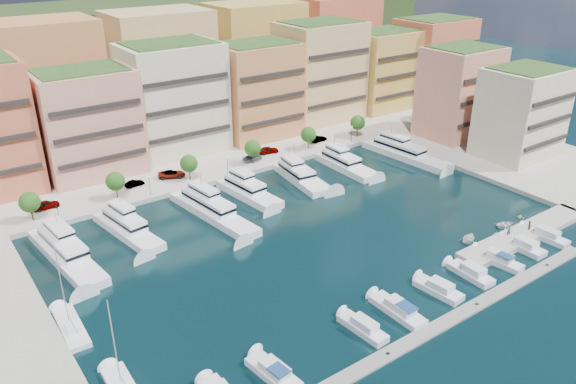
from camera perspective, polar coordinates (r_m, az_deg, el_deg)
name	(u,v)px	position (r m, az deg, el deg)	size (l,w,h in m)	color
ground	(316,235)	(100.80, 2.86, -4.42)	(400.00, 400.00, 0.00)	black
north_quay	(168,140)	(149.91, -12.06, 5.15)	(220.00, 64.00, 2.00)	#9E998E
east_quay	(552,171)	(140.82, 25.24, 1.94)	(34.00, 76.00, 2.00)	#9E998E
hillside	(105,100)	(193.10, -18.08, 8.91)	(240.00, 40.00, 58.00)	#213516
south_pontoon	(435,329)	(81.48, 14.68, -13.33)	(72.00, 2.20, 0.35)	gray
finger_pier	(524,236)	(108.89, 22.87, -4.17)	(32.00, 5.00, 2.00)	#9E998E
apartment_2	(88,123)	(128.10, -19.68, 6.66)	(20.00, 15.50, 22.80)	tan
apartment_3	(173,98)	(136.29, -11.57, 9.32)	(22.00, 16.50, 25.80)	beige
apartment_4	(257,90)	(144.91, -3.19, 10.29)	(20.00, 15.50, 23.80)	#D3734F
apartment_5	(320,71)	(158.64, 3.24, 12.14)	(22.00, 16.50, 26.80)	#D8B772
apartment_6	(382,70)	(172.04, 9.51, 12.17)	(20.00, 15.50, 22.80)	gold
apartment_7	(433,59)	(185.00, 14.52, 12.94)	(22.00, 16.50, 24.80)	#D36A46
apartment_east_a	(459,92)	(151.41, 17.02, 9.70)	(18.00, 14.50, 22.80)	tan
apartment_east_b	(522,113)	(141.94, 22.65, 7.46)	(18.00, 14.50, 20.80)	beige
backblock_1	(45,84)	(149.27, -23.44, 10.00)	(26.00, 18.00, 30.00)	#D3734F
backblock_2	(161,68)	(158.11, -12.76, 12.16)	(26.00, 18.00, 30.00)	#D8B772
backblock_3	(255,55)	(171.80, -3.36, 13.70)	(26.00, 18.00, 30.00)	gold
backblock_4	(333,44)	(189.30, 4.57, 14.71)	(26.00, 18.00, 30.00)	#D36A46
tree_0	(29,202)	(112.20, -24.78, -0.94)	(3.80, 3.80, 5.65)	#473323
tree_1	(115,181)	(115.48, -17.14, 1.04)	(3.80, 3.80, 5.65)	#473323
tree_2	(189,164)	(120.80, -10.04, 2.86)	(3.80, 3.80, 5.65)	#473323
tree_3	(253,148)	(127.91, -3.62, 4.47)	(3.80, 3.80, 5.65)	#473323
tree_4	(308,135)	(136.54, 2.08, 5.85)	(3.80, 3.80, 5.65)	#473323
tree_5	(358,123)	(146.41, 7.09, 7.00)	(3.80, 3.80, 5.65)	#473323
lamppost_0	(57,206)	(111.12, -22.45, -1.28)	(0.30, 0.30, 4.20)	black
lamppost_1	(149,182)	(115.61, -13.92, 0.97)	(0.30, 0.30, 4.20)	black
lamppost_2	(227,163)	(122.61, -6.19, 2.98)	(0.30, 0.30, 4.20)	black
lamppost_3	(294,146)	(131.71, 0.62, 4.71)	(0.30, 0.30, 4.20)	black
lamppost_4	(352,131)	(142.51, 6.49, 6.14)	(0.30, 0.30, 4.20)	black
yacht_0	(65,252)	(100.53, -21.75, -5.66)	(6.98, 23.60, 7.30)	white
yacht_1	(126,228)	(104.80, -16.10, -3.56)	(6.89, 19.12, 7.30)	white
yacht_2	(211,209)	(108.17, -7.87, -1.75)	(7.09, 24.26, 7.30)	white
yacht_3	(247,191)	(115.16, -4.18, 0.15)	(6.25, 17.30, 7.30)	white
yacht_4	(300,176)	(121.87, 1.26, 1.60)	(7.24, 17.98, 7.30)	white
yacht_5	(344,163)	(129.19, 5.73, 2.92)	(5.24, 17.71, 7.30)	white
yacht_6	(403,152)	(137.96, 11.61, 3.98)	(6.80, 24.22, 7.30)	white
cruiser_1	(274,373)	(71.76, -1.46, -17.92)	(3.61, 8.25, 2.66)	silver
cruiser_3	(363,328)	(78.93, 7.62, -13.54)	(2.87, 7.83, 2.55)	silver
cruiser_4	(398,310)	(82.82, 11.13, -11.72)	(2.82, 9.03, 2.66)	silver
cruiser_5	(439,290)	(88.42, 15.07, -9.56)	(3.47, 7.75, 2.55)	silver
cruiser_6	(471,273)	(93.67, 18.09, -7.87)	(2.98, 7.72, 2.55)	silver
cruiser_7	(498,260)	(98.63, 20.52, -6.49)	(3.38, 8.66, 2.66)	silver
cruiser_8	(524,247)	(104.27, 22.84, -5.14)	(2.93, 7.43, 2.55)	silver
cruiser_9	(545,236)	(109.26, 24.65, -4.08)	(2.81, 8.40, 2.55)	silver
sailboat_1	(71,328)	(84.04, -21.15, -12.76)	(3.15, 10.37, 13.20)	white
tender_1	(497,234)	(106.98, 20.44, -4.00)	(1.42, 1.64, 0.86)	beige
tender_2	(505,224)	(110.98, 21.21, -3.09)	(2.63, 3.69, 0.76)	silver
tender_0	(469,238)	(103.95, 17.91, -4.49)	(2.83, 3.97, 0.82)	silver
tender_3	(520,216)	(115.09, 22.53, -2.30)	(1.29, 1.49, 0.79)	beige
car_0	(46,205)	(117.10, -23.40, -1.20)	(2.01, 4.98, 1.70)	gray
car_1	(135,183)	(121.27, -15.33, 0.84)	(1.42, 4.06, 1.34)	gray
car_2	(172,174)	(123.80, -11.73, 1.80)	(2.68, 5.82, 1.62)	gray
car_3	(252,158)	(130.63, -3.65, 3.50)	(2.06, 5.07, 1.47)	gray
car_4	(268,150)	(134.74, -2.04, 4.28)	(2.03, 5.04, 1.72)	gray
car_5	(319,139)	(142.68, 3.14, 5.41)	(1.58, 4.53, 1.49)	gray
person_0	(509,231)	(105.67, 21.53, -3.71)	(0.59, 0.39, 1.62)	#233147
person_1	(529,225)	(108.95, 23.27, -3.12)	(0.83, 0.65, 1.72)	#443229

